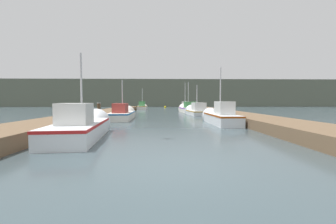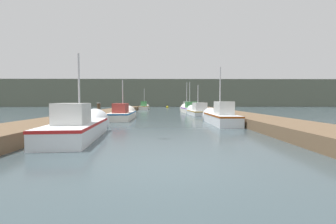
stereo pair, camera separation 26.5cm
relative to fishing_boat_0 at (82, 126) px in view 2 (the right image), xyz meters
The scene contains 14 objects.
ground_plane 6.10m from the fishing_boat_0, 52.89° to the right, with size 200.00×200.00×0.00m.
dock_left 11.40m from the fishing_boat_0, 102.06° to the left, with size 2.80×40.00×0.55m.
dock_right 14.79m from the fishing_boat_0, 48.92° to the left, with size 2.80×40.00×0.55m.
distant_shore_ridge 56.06m from the fishing_boat_0, 86.24° to the left, with size 120.00×16.00×7.15m.
fishing_boat_0 is the anchor object (origin of this frame).
fishing_boat_1 9.17m from the fishing_boat_0, 35.66° to the left, with size 1.49×5.73×4.18m.
fishing_boat_2 9.46m from the fishing_boat_0, 89.49° to the left, with size 1.84×6.22×3.82m.
fishing_boat_3 16.60m from the fishing_boat_0, 63.97° to the left, with size 2.20×4.96×3.86m.
fishing_boat_4 21.59m from the fishing_boat_0, 71.14° to the left, with size 2.26×6.04×4.57m.
fishing_boat_5 26.09m from the fishing_boat_0, 74.27° to the left, with size 1.83×5.02×4.83m.
fishing_boat_6 30.40m from the fishing_boat_0, 90.08° to the left, with size 1.59×4.92×4.13m.
mooring_piling_0 24.07m from the fishing_boat_0, 69.45° to the left, with size 0.36×0.36×1.07m.
mooring_piling_1 6.11m from the fishing_boat_0, 99.57° to the left, with size 0.27×0.27×1.43m.
channel_buoy 39.81m from the fishing_boat_0, 83.99° to the left, with size 0.53×0.53×1.03m.
Camera 2 is at (0.07, -5.17, 1.58)m, focal length 24.00 mm.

